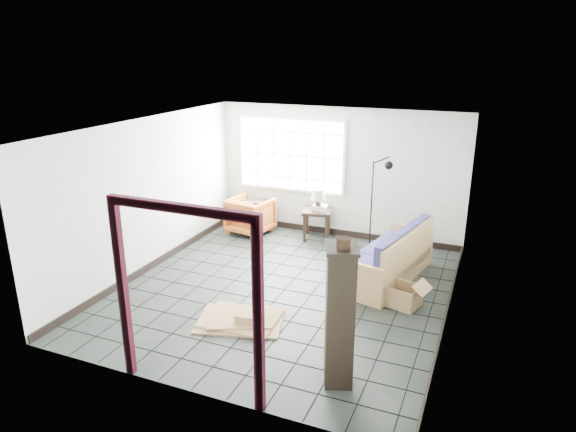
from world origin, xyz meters
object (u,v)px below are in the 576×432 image
at_px(armchair, 251,214).
at_px(side_table, 317,215).
at_px(tall_shelf, 340,315).
at_px(futon_sofa, 391,261).

distance_m(armchair, side_table, 1.40).
bearing_deg(tall_shelf, futon_sofa, 69.70).
bearing_deg(tall_shelf, side_table, 92.10).
relative_size(armchair, side_table, 1.25).
xyz_separation_m(side_table, tall_shelf, (1.78, -4.31, 0.36)).
distance_m(futon_sofa, side_table, 2.26).
xyz_separation_m(armchair, tall_shelf, (3.16, -4.10, 0.44)).
distance_m(futon_sofa, armchair, 3.37).
xyz_separation_m(futon_sofa, tall_shelf, (0.00, -2.93, 0.52)).
bearing_deg(tall_shelf, armchair, 107.23).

